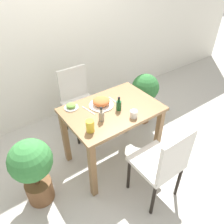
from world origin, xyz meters
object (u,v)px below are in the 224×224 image
object	(u,v)px
chair_near	(163,163)
potted_plant_right	(145,92)
sauce_bottle	(119,105)
food_plate	(101,102)
drink_cup	(134,114)
side_plate	(71,106)
potted_plant_left	(33,167)
juice_glass	(90,126)
chair_far	(78,98)
condiment_bottle	(101,115)

from	to	relation	value
chair_near	potted_plant_right	world-z (taller)	chair_near
chair_near	sauce_bottle	world-z (taller)	sauce_bottle
food_plate	sauce_bottle	bearing A→B (deg)	-59.25
food_plate	potted_plant_right	distance (m)	0.96
drink_cup	side_plate	bearing A→B (deg)	130.50
potted_plant_left	potted_plant_right	distance (m)	1.78
chair_near	juice_glass	size ratio (longest dim) A/B	7.78
juice_glass	potted_plant_right	xyz separation A→B (m)	(1.20, 0.52, -0.32)
chair_far	food_plate	xyz separation A→B (m)	(-0.03, -0.62, 0.28)
sauce_bottle	side_plate	bearing A→B (deg)	140.86
drink_cup	sauce_bottle	distance (m)	0.20
juice_glass	potted_plant_left	distance (m)	0.67
chair_near	potted_plant_right	bearing A→B (deg)	-125.60
chair_far	juice_glass	size ratio (longest dim) A/B	7.78
drink_cup	potted_plant_right	size ratio (longest dim) A/B	0.10
food_plate	drink_cup	world-z (taller)	food_plate
chair_near	drink_cup	bearing A→B (deg)	-91.89
juice_glass	potted_plant_right	bearing A→B (deg)	23.43
chair_far	side_plate	xyz separation A→B (m)	(-0.32, -0.47, 0.26)
juice_glass	potted_plant_right	world-z (taller)	juice_glass
chair_near	side_plate	distance (m)	1.08
sauce_bottle	drink_cup	bearing A→B (deg)	-77.23
chair_near	sauce_bottle	size ratio (longest dim) A/B	5.80
drink_cup	food_plate	bearing A→B (deg)	111.92
condiment_bottle	side_plate	bearing A→B (deg)	111.99
side_plate	potted_plant_left	size ratio (longest dim) A/B	0.19
chair_far	drink_cup	size ratio (longest dim) A/B	12.00
juice_glass	chair_near	bearing A→B (deg)	-50.33
chair_near	potted_plant_left	bearing A→B (deg)	-35.12
side_plate	potted_plant_right	size ratio (longest dim) A/B	0.19
chair_near	side_plate	bearing A→B (deg)	-66.63
side_plate	condiment_bottle	size ratio (longest dim) A/B	0.94
condiment_bottle	food_plate	bearing A→B (deg)	56.66
side_plate	potted_plant_right	world-z (taller)	side_plate
food_plate	condiment_bottle	xyz separation A→B (m)	(-0.14, -0.22, 0.02)
chair_far	juice_glass	world-z (taller)	chair_far
condiment_bottle	potted_plant_right	world-z (taller)	condiment_bottle
food_plate	sauce_bottle	xyz separation A→B (m)	(0.10, -0.17, 0.02)
side_plate	juice_glass	distance (m)	0.43
sauce_bottle	potted_plant_right	world-z (taller)	sauce_bottle
food_plate	potted_plant_right	world-z (taller)	food_plate
chair_near	juice_glass	distance (m)	0.76
chair_far	sauce_bottle	xyz separation A→B (m)	(0.07, -0.79, 0.30)
potted_plant_left	chair_near	bearing A→B (deg)	-35.12
condiment_bottle	potted_plant_left	distance (m)	0.81
potted_plant_right	potted_plant_left	bearing A→B (deg)	-168.53
chair_far	sauce_bottle	size ratio (longest dim) A/B	5.80
drink_cup	condiment_bottle	xyz separation A→B (m)	(-0.29, 0.15, 0.02)
chair_near	condiment_bottle	xyz separation A→B (m)	(-0.27, 0.61, 0.30)
sauce_bottle	food_plate	bearing A→B (deg)	120.75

